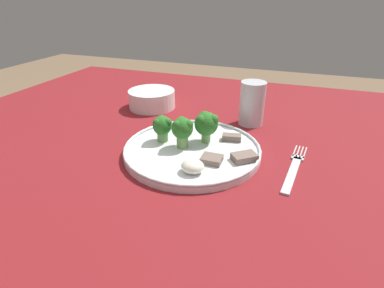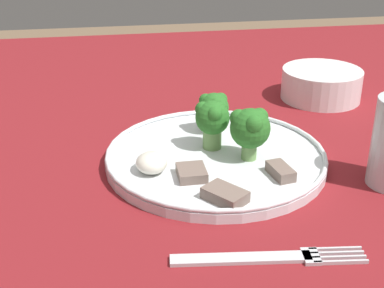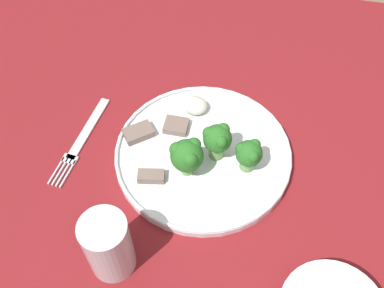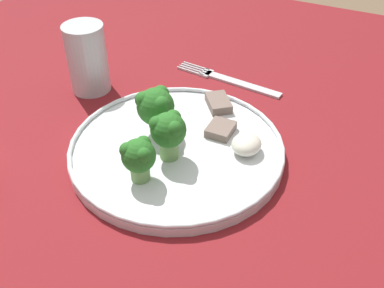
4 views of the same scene
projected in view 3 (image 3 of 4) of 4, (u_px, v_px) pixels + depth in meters
name	position (u px, v px, depth m)	size (l,w,h in m)	color
table	(224.00, 224.00, 0.75)	(1.29, 1.07, 0.75)	maroon
dinner_plate	(203.00, 154.00, 0.71)	(0.28, 0.28, 0.02)	white
fork	(82.00, 139.00, 0.74)	(0.04, 0.19, 0.00)	silver
drinking_glass	(109.00, 247.00, 0.58)	(0.06, 0.06, 0.11)	silver
broccoli_floret_near_rim_left	(249.00, 154.00, 0.67)	(0.04, 0.04, 0.06)	#709E56
broccoli_floret_center_left	(217.00, 139.00, 0.68)	(0.05, 0.04, 0.06)	#709E56
broccoli_floret_back_left	(187.00, 155.00, 0.66)	(0.05, 0.05, 0.07)	#709E56
meat_slice_front_slice	(176.00, 126.00, 0.74)	(0.04, 0.03, 0.01)	#756056
meat_slice_middle_slice	(150.00, 179.00, 0.68)	(0.04, 0.03, 0.01)	#756056
meat_slice_rear_slice	(138.00, 133.00, 0.73)	(0.05, 0.05, 0.01)	#756056
sauce_dollop	(195.00, 105.00, 0.75)	(0.04, 0.04, 0.02)	silver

